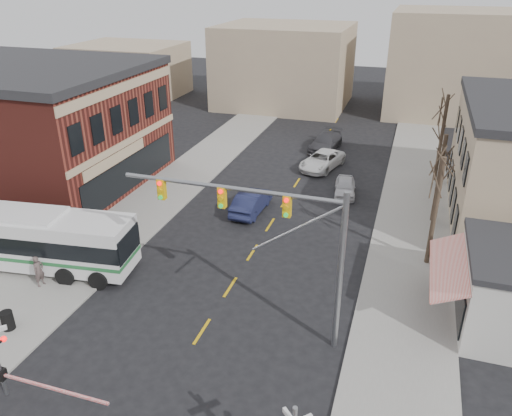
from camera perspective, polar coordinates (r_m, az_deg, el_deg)
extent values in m
plane|color=black|center=(24.21, -8.15, -16.68)|extent=(160.00, 160.00, 0.00)
cube|color=gray|center=(43.25, -8.29, 3.45)|extent=(5.00, 60.00, 0.12)
cube|color=gray|center=(39.32, 17.57, 0.13)|extent=(5.00, 60.00, 0.12)
cube|color=tan|center=(39.69, -14.39, 7.38)|extent=(0.10, 15.00, 0.50)
cube|color=tan|center=(38.66, -15.06, 13.15)|extent=(0.10, 15.00, 0.70)
cube|color=black|center=(40.51, -14.01, 4.03)|extent=(0.08, 13.00, 2.60)
cube|color=red|center=(26.51, 21.16, -6.15)|extent=(1.68, 6.00, 0.87)
cylinder|color=#382B21|center=(30.66, 19.78, -0.45)|extent=(0.28, 0.28, 6.75)
cylinder|color=#382B21|center=(36.30, 20.16, 3.14)|extent=(0.28, 0.28, 6.30)
cylinder|color=#382B21|center=(43.73, 20.42, 7.44)|extent=(0.28, 0.28, 7.20)
cube|color=silver|center=(32.42, -25.17, -3.07)|extent=(13.65, 4.53, 3.01)
cube|color=black|center=(32.32, -25.25, -2.72)|extent=(13.70, 4.57, 1.00)
cube|color=#226834|center=(32.72, -24.96, -4.10)|extent=(13.70, 4.57, 0.22)
cylinder|color=black|center=(33.06, -24.73, -5.20)|extent=(1.46, 3.02, 1.12)
cylinder|color=gray|center=(22.55, 9.58, -7.51)|extent=(0.28, 0.28, 8.00)
cylinder|color=gray|center=(22.00, -3.07, 2.31)|extent=(10.29, 0.20, 0.20)
cube|color=gold|center=(21.48, 3.58, 0.24)|extent=(0.35, 0.30, 1.00)
cube|color=gold|center=(22.32, -3.90, 1.24)|extent=(0.35, 0.30, 1.00)
cube|color=gold|center=(23.52, -10.72, 2.15)|extent=(0.35, 0.30, 1.00)
sphere|color=#FF0C0C|center=(23.54, -26.89, -13.21)|extent=(0.26, 0.26, 0.26)
cube|color=black|center=(24.11, -27.11, -16.55)|extent=(0.35, 0.35, 0.50)
cube|color=#FF0C0C|center=(22.61, -22.09, -18.60)|extent=(5.00, 0.10, 0.10)
cylinder|color=black|center=(27.93, -26.52, -11.42)|extent=(0.60, 0.60, 0.98)
imported|color=silver|center=(40.03, 10.14, 2.39)|extent=(2.09, 4.11, 1.34)
imported|color=#171B3A|center=(36.53, -0.55, 0.72)|extent=(1.89, 4.96, 1.61)
imported|color=silver|center=(45.17, 7.55, 5.42)|extent=(3.82, 5.88, 1.50)
imported|color=#36363A|center=(50.11, 7.96, 7.49)|extent=(2.96, 5.77, 1.60)
imported|color=#514341|center=(30.43, -23.57, -6.63)|extent=(0.52, 0.72, 1.84)
imported|color=#2E3051|center=(34.28, -18.54, -2.34)|extent=(0.93, 0.94, 1.53)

